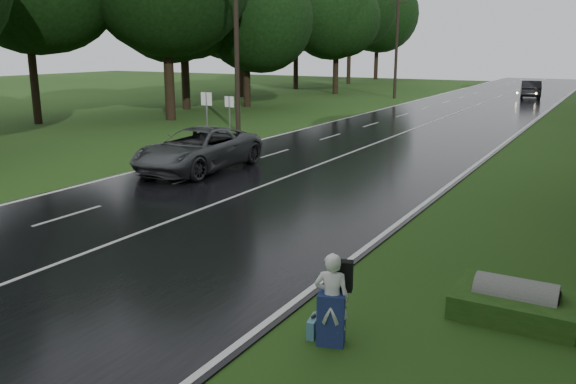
% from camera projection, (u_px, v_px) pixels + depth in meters
% --- Properties ---
extents(ground, '(160.00, 160.00, 0.00)m').
position_uv_depth(ground, '(87.00, 254.00, 14.48)').
color(ground, '#234414').
rests_on(ground, ground).
extents(road, '(12.00, 140.00, 0.04)m').
position_uv_depth(road, '(381.00, 141.00, 31.35)').
color(road, black).
rests_on(road, ground).
extents(lane_center, '(0.12, 140.00, 0.01)m').
position_uv_depth(lane_center, '(381.00, 141.00, 31.35)').
color(lane_center, silver).
rests_on(lane_center, road).
extents(grey_car, '(2.88, 6.11, 1.69)m').
position_uv_depth(grey_car, '(198.00, 149.00, 23.89)').
color(grey_car, '#46484B').
rests_on(grey_car, road).
extents(far_car, '(2.56, 5.24, 1.66)m').
position_uv_depth(far_car, '(531.00, 89.00, 57.01)').
color(far_car, black).
rests_on(far_car, road).
extents(hitchhiker, '(0.68, 0.65, 1.64)m').
position_uv_depth(hitchhiker, '(332.00, 302.00, 9.94)').
color(hitchhiker, silver).
rests_on(hitchhiker, ground).
extents(suitcase, '(0.23, 0.49, 0.34)m').
position_uv_depth(suitcase, '(314.00, 326.00, 10.38)').
color(suitcase, teal).
rests_on(suitcase, ground).
extents(culvert, '(1.48, 0.74, 0.74)m').
position_uv_depth(culvert, '(514.00, 315.00, 11.19)').
color(culvert, slate).
rests_on(culvert, ground).
extents(utility_pole_mid, '(1.80, 0.28, 10.14)m').
position_uv_depth(utility_pole_mid, '(238.00, 133.00, 34.63)').
color(utility_pole_mid, black).
rests_on(utility_pole_mid, ground).
extents(utility_pole_far, '(1.80, 0.28, 9.76)m').
position_uv_depth(utility_pole_far, '(394.00, 98.00, 57.19)').
color(utility_pole_far, black).
rests_on(utility_pole_far, ground).
extents(road_sign_a, '(0.65, 0.10, 2.69)m').
position_uv_depth(road_sign_a, '(208.00, 146.00, 30.08)').
color(road_sign_a, white).
rests_on(road_sign_a, ground).
extents(road_sign_b, '(0.57, 0.10, 2.35)m').
position_uv_depth(road_sign_b, '(230.00, 141.00, 31.74)').
color(road_sign_b, white).
rests_on(road_sign_b, ground).
extents(tree_left_d, '(10.66, 10.66, 16.65)m').
position_uv_depth(tree_left_d, '(171.00, 120.00, 40.64)').
color(tree_left_d, black).
rests_on(tree_left_d, ground).
extents(tree_left_e, '(7.36, 7.36, 11.50)m').
position_uv_depth(tree_left_e, '(247.00, 107.00, 49.26)').
color(tree_left_e, black).
rests_on(tree_left_e, ground).
extents(tree_left_f, '(8.96, 8.96, 13.99)m').
position_uv_depth(tree_left_f, '(335.00, 94.00, 62.40)').
color(tree_left_f, black).
rests_on(tree_left_f, ground).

